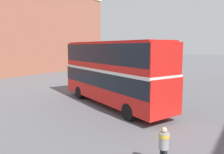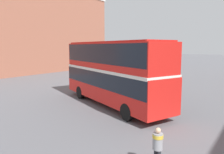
# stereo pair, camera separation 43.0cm
# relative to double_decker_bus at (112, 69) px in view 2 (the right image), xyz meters

# --- Properties ---
(ground_plane) EXTENTS (240.00, 240.00, 0.00)m
(ground_plane) POSITION_rel_double_decker_bus_xyz_m (0.79, 0.08, -2.73)
(ground_plane) COLOR #5B5B60
(building_row_left) EXTENTS (9.13, 32.84, 14.57)m
(building_row_left) POSITION_rel_double_decker_bus_xyz_m (-24.78, 9.37, 4.57)
(building_row_left) COLOR #935642
(building_row_left) RESTS_ON ground_plane
(double_decker_bus) EXTENTS (11.01, 6.43, 4.76)m
(double_decker_bus) POSITION_rel_double_decker_bus_xyz_m (0.00, 0.00, 0.00)
(double_decker_bus) COLOR red
(double_decker_bus) RESTS_ON ground_plane
(pedestrian_foreground) EXTENTS (0.54, 0.54, 1.55)m
(pedestrian_foreground) POSITION_rel_double_decker_bus_xyz_m (6.43, -6.18, -1.78)
(pedestrian_foreground) COLOR #232328
(pedestrian_foreground) RESTS_ON ground_plane
(parked_car_kerb_near) EXTENTS (4.81, 2.69, 1.50)m
(parked_car_kerb_near) POSITION_rel_double_decker_bus_xyz_m (-9.09, 17.28, -1.96)
(parked_car_kerb_near) COLOR silver
(parked_car_kerb_near) RESTS_ON ground_plane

